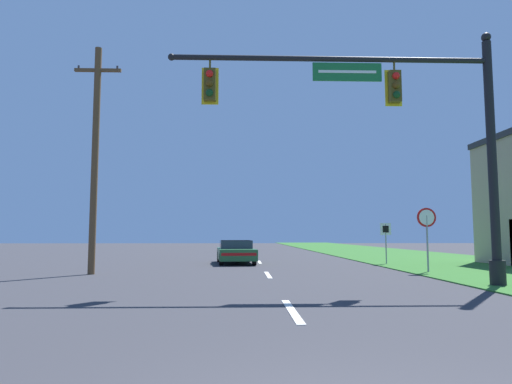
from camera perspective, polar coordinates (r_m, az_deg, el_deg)
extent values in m
cube|color=#2D6626|center=(34.95, 17.51, -7.53)|extent=(10.00, 110.00, 0.04)
cube|color=silver|center=(9.15, 4.52, -14.58)|extent=(0.16, 2.80, 0.01)
cube|color=silver|center=(17.07, 1.51, -10.32)|extent=(0.16, 2.80, 0.01)
cube|color=silver|center=(25.04, 0.43, -8.76)|extent=(0.16, 2.80, 0.01)
cube|color=silver|center=(33.02, -0.12, -7.95)|extent=(0.16, 2.80, 0.01)
cube|color=silver|center=(41.01, -0.46, -7.45)|extent=(0.16, 2.80, 0.01)
cylinder|color=black|center=(15.03, 27.97, -8.89)|extent=(0.44, 0.44, 0.70)
cylinder|color=black|center=(15.15, 27.42, 3.54)|extent=(0.26, 0.26, 7.25)
sphere|color=black|center=(16.13, 26.81, 16.88)|extent=(0.28, 0.28, 0.28)
cylinder|color=black|center=(14.30, 9.37, 16.08)|extent=(9.46, 0.16, 0.16)
sphere|color=black|center=(14.20, -10.53, 16.25)|extent=(0.21, 0.21, 0.21)
cube|color=#196B33|center=(14.26, 11.32, 14.49)|extent=(2.06, 0.06, 0.55)
cube|color=white|center=(14.23, 11.35, 14.53)|extent=(1.73, 0.01, 0.08)
cylinder|color=#4C4214|center=(14.02, -5.77, 15.72)|extent=(0.06, 0.06, 0.35)
cube|color=yellow|center=(13.93, -5.76, 13.02)|extent=(0.50, 0.03, 1.11)
cube|color=#4C4214|center=(13.80, -5.80, 13.20)|extent=(0.34, 0.24, 0.95)
sphere|color=red|center=(13.76, -5.83, 14.51)|extent=(0.22, 0.22, 0.22)
sphere|color=#51380F|center=(13.67, -5.84, 13.39)|extent=(0.22, 0.22, 0.22)
sphere|color=#0F3D19|center=(13.58, -5.85, 12.25)|extent=(0.22, 0.22, 0.22)
cylinder|color=#4C4214|center=(14.71, 16.88, 14.90)|extent=(0.06, 0.06, 0.35)
cube|color=yellow|center=(14.62, 16.78, 12.33)|extent=(0.50, 0.03, 1.11)
cube|color=#4C4214|center=(14.50, 16.95, 12.48)|extent=(0.34, 0.24, 0.95)
sphere|color=red|center=(14.46, 17.10, 13.72)|extent=(0.22, 0.22, 0.22)
sphere|color=#51380F|center=(14.37, 17.14, 12.65)|extent=(0.22, 0.22, 0.22)
sphere|color=#0F3D19|center=(14.29, 17.17, 11.56)|extent=(0.22, 0.22, 0.22)
cylinder|color=black|center=(25.42, -0.96, -8.00)|extent=(0.22, 0.64, 0.64)
cylinder|color=black|center=(25.32, -4.60, -7.99)|extent=(0.22, 0.64, 0.64)
cylinder|color=black|center=(22.53, -0.23, -8.33)|extent=(0.22, 0.64, 0.64)
cylinder|color=black|center=(22.41, -4.34, -8.33)|extent=(0.22, 0.64, 0.64)
cube|color=#235B2D|center=(23.90, -2.54, -7.73)|extent=(2.17, 4.45, 0.55)
cube|color=#283342|center=(23.99, -2.56, -6.56)|extent=(1.75, 1.94, 0.42)
cube|color=#235B2D|center=(23.99, -2.55, -6.13)|extent=(1.71, 1.90, 0.06)
cube|color=#B71414|center=(21.78, -2.15, -7.80)|extent=(1.67, 0.20, 0.14)
cylinder|color=gray|center=(19.26, 20.63, -6.04)|extent=(0.07, 0.07, 2.20)
cylinder|color=red|center=(19.27, 20.53, -2.99)|extent=(0.76, 0.04, 0.76)
cylinder|color=white|center=(19.25, 20.56, -2.99)|extent=(0.61, 0.01, 0.61)
cylinder|color=gray|center=(24.00, 15.94, -6.22)|extent=(0.06, 0.06, 2.00)
cube|color=white|center=(24.00, 15.89, -4.48)|extent=(0.55, 0.04, 0.60)
cube|color=black|center=(23.97, 15.91, -4.48)|extent=(0.31, 0.01, 0.34)
cylinder|color=brown|center=(18.61, -19.49, 3.97)|extent=(0.26, 0.26, 8.80)
cube|color=brown|center=(19.47, -19.15, 14.18)|extent=(1.80, 0.12, 0.12)
cylinder|color=#333338|center=(19.74, -21.29, 14.35)|extent=(0.08, 0.08, 0.12)
cylinder|color=#333338|center=(19.31, -16.95, 14.66)|extent=(0.08, 0.08, 0.12)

